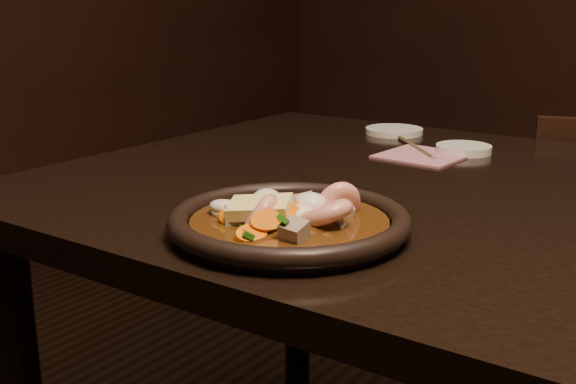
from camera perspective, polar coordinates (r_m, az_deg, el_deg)
The scene contains 6 objects.
plate at distance 0.82m, azimuth 0.11°, elevation -2.46°, with size 0.28×0.28×0.03m.
stirfry at distance 0.82m, azimuth 0.10°, elevation -1.99°, with size 0.17×0.19×0.06m.
soy_dish at distance 1.30m, azimuth 13.71°, elevation 3.33°, with size 0.10×0.10×0.01m, color white.
saucer_left at distance 1.45m, azimuth 8.39°, elevation 4.80°, with size 0.11×0.11×0.01m, color white.
chopsticks at distance 1.33m, azimuth 9.67°, elevation 3.75°, with size 0.18×0.19×0.01m.
napkin at distance 1.25m, azimuth 10.61°, elevation 2.84°, with size 0.13×0.13×0.00m, color #B7707F.
Camera 1 is at (0.17, -0.93, 1.01)m, focal length 45.00 mm.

